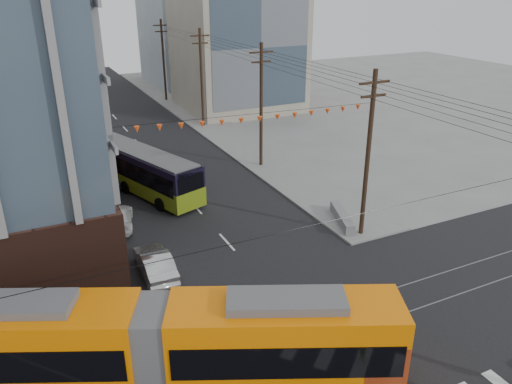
# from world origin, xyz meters

# --- Properties ---
(bg_bldg_ne_near) EXTENTS (14.00, 14.00, 16.00)m
(bg_bldg_ne_near) POSITION_xyz_m (16.00, 48.00, 8.00)
(bg_bldg_ne_near) COLOR gray
(bg_bldg_ne_near) RESTS_ON ground
(bg_bldg_ne_far) EXTENTS (16.00, 16.00, 14.00)m
(bg_bldg_ne_far) POSITION_xyz_m (18.00, 68.00, 7.00)
(bg_bldg_ne_far) COLOR #8C99A5
(bg_bldg_ne_far) RESTS_ON ground
(utility_pole_far) EXTENTS (0.30, 0.30, 11.00)m
(utility_pole_far) POSITION_xyz_m (8.50, 56.00, 5.50)
(utility_pole_far) COLOR black
(utility_pole_far) RESTS_ON ground
(streetcar) EXTENTS (19.88, 11.27, 3.96)m
(streetcar) POSITION_xyz_m (-7.43, 4.13, 1.98)
(streetcar) COLOR orange
(streetcar) RESTS_ON ground
(city_bus) EXTENTS (6.70, 12.74, 3.55)m
(city_bus) POSITION_xyz_m (-2.65, 24.98, 1.78)
(city_bus) COLOR black
(city_bus) RESTS_ON ground
(parked_car_silver) EXTENTS (1.77, 4.76, 1.56)m
(parked_car_silver) POSITION_xyz_m (-5.25, 12.16, 0.78)
(parked_car_silver) COLOR #BCBCBD
(parked_car_silver) RESTS_ON ground
(parked_car_white) EXTENTS (2.85, 4.90, 1.34)m
(parked_car_white) POSITION_xyz_m (-5.84, 19.38, 0.67)
(parked_car_white) COLOR silver
(parked_car_white) RESTS_ON ground
(parked_car_grey) EXTENTS (3.11, 4.60, 1.17)m
(parked_car_grey) POSITION_xyz_m (-5.27, 25.64, 0.59)
(parked_car_grey) COLOR slate
(parked_car_grey) RESTS_ON ground
(jersey_barrier) EXTENTS (2.33, 4.31, 0.85)m
(jersey_barrier) POSITION_xyz_m (8.30, 12.92, 0.42)
(jersey_barrier) COLOR #5C5C60
(jersey_barrier) RESTS_ON ground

